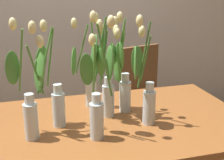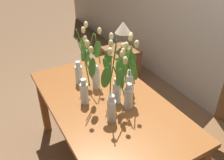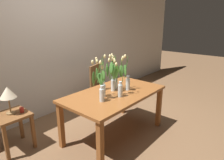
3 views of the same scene
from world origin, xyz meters
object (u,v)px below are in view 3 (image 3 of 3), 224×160
at_px(tulip_vase_0, 120,84).
at_px(tulip_vase_4, 115,75).
at_px(tulip_vase_6, 102,78).
at_px(side_table, 12,122).
at_px(tulip_vase_1, 112,78).
at_px(tulip_vase_3, 126,79).
at_px(pillar_candle, 22,110).
at_px(table_lamp, 8,93).
at_px(dining_chair, 100,84).
at_px(dining_table, 115,98).
at_px(tulip_vase_5, 102,85).
at_px(tulip_vase_2, 100,88).

relative_size(tulip_vase_0, tulip_vase_4, 1.03).
xyz_separation_m(tulip_vase_6, side_table, (-1.18, 0.64, -0.49)).
bearing_deg(tulip_vase_0, tulip_vase_1, 68.24).
relative_size(tulip_vase_3, pillar_candle, 7.65).
distance_m(tulip_vase_3, table_lamp, 1.71).
distance_m(dining_chair, side_table, 1.82).
bearing_deg(pillar_candle, table_lamp, 146.41).
relative_size(tulip_vase_4, tulip_vase_6, 1.01).
bearing_deg(tulip_vase_1, tulip_vase_4, 19.15).
xyz_separation_m(dining_table, tulip_vase_3, (0.21, -0.07, 0.28)).
relative_size(dining_table, tulip_vase_3, 2.79).
bearing_deg(dining_table, tulip_vase_1, 73.49).
bearing_deg(tulip_vase_1, pillar_candle, 145.64).
height_order(tulip_vase_1, tulip_vase_6, tulip_vase_1).
xyz_separation_m(dining_table, table_lamp, (-1.20, 0.90, 0.21)).
bearing_deg(pillar_candle, dining_table, -37.17).
bearing_deg(tulip_vase_5, tulip_vase_2, -146.43).
height_order(tulip_vase_2, tulip_vase_3, tulip_vase_3).
bearing_deg(side_table, tulip_vase_3, -33.65).
bearing_deg(side_table, table_lamp, 67.63).
relative_size(tulip_vase_6, table_lamp, 1.42).
bearing_deg(tulip_vase_2, tulip_vase_6, 39.95).
distance_m(tulip_vase_6, dining_chair, 1.01).
xyz_separation_m(table_lamp, pillar_candle, (0.12, -0.08, -0.27)).
height_order(tulip_vase_4, tulip_vase_6, tulip_vase_4).
xyz_separation_m(dining_table, tulip_vase_2, (-0.38, -0.06, 0.27)).
bearing_deg(tulip_vase_3, dining_table, 162.59).
distance_m(tulip_vase_0, tulip_vase_2, 0.32).
distance_m(tulip_vase_5, side_table, 1.37).
relative_size(tulip_vase_2, table_lamp, 1.43).
bearing_deg(side_table, tulip_vase_1, -33.46).
distance_m(tulip_vase_0, dining_chair, 1.32).
bearing_deg(pillar_candle, side_table, 155.00).
bearing_deg(tulip_vase_2, table_lamp, 130.52).
relative_size(dining_table, tulip_vase_5, 2.87).
distance_m(tulip_vase_2, dining_chair, 1.44).
relative_size(table_lamp, pillar_candle, 5.31).
height_order(tulip_vase_6, side_table, tulip_vase_6).
relative_size(tulip_vase_0, dining_chair, 0.63).
distance_m(dining_table, table_lamp, 1.51).
xyz_separation_m(tulip_vase_2, pillar_candle, (-0.70, 0.88, -0.33)).
height_order(tulip_vase_1, pillar_candle, tulip_vase_1).
height_order(tulip_vase_0, table_lamp, tulip_vase_0).
xyz_separation_m(tulip_vase_5, table_lamp, (-0.94, 0.88, -0.07)).
relative_size(dining_table, table_lamp, 4.02).
bearing_deg(tulip_vase_2, pillar_candle, 128.50).
height_order(tulip_vase_6, pillar_candle, tulip_vase_6).
relative_size(tulip_vase_5, dining_chair, 0.60).
relative_size(tulip_vase_6, dining_chair, 0.61).
distance_m(tulip_vase_6, side_table, 1.43).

